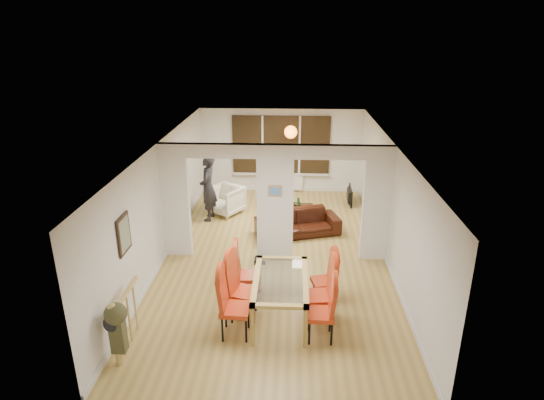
# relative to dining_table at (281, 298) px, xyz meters

# --- Properties ---
(floor) EXTENTS (5.00, 9.00, 0.01)m
(floor) POSITION_rel_dining_table_xyz_m (-0.20, 2.37, -0.40)
(floor) COLOR #B29247
(floor) RESTS_ON ground
(room_walls) EXTENTS (5.00, 9.00, 2.60)m
(room_walls) POSITION_rel_dining_table_xyz_m (-0.20, 2.37, 0.90)
(room_walls) COLOR silver
(room_walls) RESTS_ON floor
(divider_wall) EXTENTS (5.00, 0.18, 2.60)m
(divider_wall) POSITION_rel_dining_table_xyz_m (-0.20, 2.37, 0.90)
(divider_wall) COLOR white
(divider_wall) RESTS_ON floor
(bay_window_blinds) EXTENTS (3.00, 0.08, 1.80)m
(bay_window_blinds) POSITION_rel_dining_table_xyz_m (-0.20, 6.81, 1.10)
(bay_window_blinds) COLOR black
(bay_window_blinds) RESTS_ON room_walls
(radiator) EXTENTS (1.40, 0.08, 0.50)m
(radiator) POSITION_rel_dining_table_xyz_m (-0.20, 6.77, -0.10)
(radiator) COLOR white
(radiator) RESTS_ON floor
(pendant_light) EXTENTS (0.36, 0.36, 0.36)m
(pendant_light) POSITION_rel_dining_table_xyz_m (0.10, 5.67, 1.75)
(pendant_light) COLOR orange
(pendant_light) RESTS_ON room_walls
(stair_newel) EXTENTS (0.40, 1.20, 1.10)m
(stair_newel) POSITION_rel_dining_table_xyz_m (-2.45, -0.83, 0.15)
(stair_newel) COLOR tan
(stair_newel) RESTS_ON floor
(wall_poster) EXTENTS (0.04, 0.52, 0.67)m
(wall_poster) POSITION_rel_dining_table_xyz_m (-2.67, -0.03, 1.20)
(wall_poster) COLOR gray
(wall_poster) RESTS_ON room_walls
(pillar_photo) EXTENTS (0.30, 0.03, 0.25)m
(pillar_photo) POSITION_rel_dining_table_xyz_m (-0.20, 2.27, 1.20)
(pillar_photo) COLOR #4C8CD8
(pillar_photo) RESTS_ON divider_wall
(dining_table) EXTENTS (0.95, 1.69, 0.79)m
(dining_table) POSITION_rel_dining_table_xyz_m (0.00, 0.00, 0.00)
(dining_table) COLOR #AD8C3F
(dining_table) RESTS_ON floor
(dining_chair_la) EXTENTS (0.49, 0.49, 1.18)m
(dining_chair_la) POSITION_rel_dining_table_xyz_m (-0.74, -0.53, 0.19)
(dining_chair_la) COLOR #B63012
(dining_chair_la) RESTS_ON floor
(dining_chair_lb) EXTENTS (0.58, 0.58, 1.18)m
(dining_chair_lb) POSITION_rel_dining_table_xyz_m (-0.65, -0.01, 0.19)
(dining_chair_lb) COLOR #B63012
(dining_chair_lb) RESTS_ON floor
(dining_chair_lc) EXTENTS (0.45, 0.45, 1.08)m
(dining_chair_lc) POSITION_rel_dining_table_xyz_m (-0.65, 0.63, 0.14)
(dining_chair_lc) COLOR #B63012
(dining_chair_lc) RESTS_ON floor
(dining_chair_ra) EXTENTS (0.45, 0.45, 1.10)m
(dining_chair_ra) POSITION_rel_dining_table_xyz_m (0.67, -0.55, 0.16)
(dining_chair_ra) COLOR #B63012
(dining_chair_ra) RESTS_ON floor
(dining_chair_rb) EXTENTS (0.51, 0.51, 1.17)m
(dining_chair_rb) POSITION_rel_dining_table_xyz_m (0.68, -0.07, 0.19)
(dining_chair_rb) COLOR #B63012
(dining_chair_rb) RESTS_ON floor
(dining_chair_rc) EXTENTS (0.49, 0.49, 1.01)m
(dining_chair_rc) POSITION_rel_dining_table_xyz_m (0.78, 0.54, 0.11)
(dining_chair_rc) COLOR #B63012
(dining_chair_rc) RESTS_ON floor
(sofa) EXTENTS (2.22, 1.37, 0.61)m
(sofa) POSITION_rel_dining_table_xyz_m (0.32, 3.57, -0.09)
(sofa) COLOR black
(sofa) RESTS_ON floor
(armchair) EXTENTS (1.16, 1.17, 0.78)m
(armchair) POSITION_rel_dining_table_xyz_m (-1.69, 4.87, -0.01)
(armchair) COLOR beige
(armchair) RESTS_ON floor
(person) EXTENTS (0.68, 0.46, 1.82)m
(person) POSITION_rel_dining_table_xyz_m (-2.06, 4.41, 0.51)
(person) COLOR black
(person) RESTS_ON floor
(television) EXTENTS (0.87, 0.14, 0.50)m
(television) POSITION_rel_dining_table_xyz_m (1.80, 5.79, -0.15)
(television) COLOR black
(television) RESTS_ON floor
(coffee_table) EXTENTS (1.09, 0.77, 0.23)m
(coffee_table) POSITION_rel_dining_table_xyz_m (0.27, 4.92, -0.28)
(coffee_table) COLOR #322311
(coffee_table) RESTS_ON floor
(bottle) EXTENTS (0.07, 0.07, 0.27)m
(bottle) POSITION_rel_dining_table_xyz_m (0.35, 4.87, -0.03)
(bottle) COLOR #143F19
(bottle) RESTS_ON coffee_table
(bowl) EXTENTS (0.23, 0.23, 0.06)m
(bowl) POSITION_rel_dining_table_xyz_m (0.32, 4.98, -0.14)
(bowl) COLOR #322311
(bowl) RESTS_ON coffee_table
(shoes) EXTENTS (0.24, 0.26, 0.10)m
(shoes) POSITION_rel_dining_table_xyz_m (-0.51, 2.02, -0.35)
(shoes) COLOR black
(shoes) RESTS_ON floor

